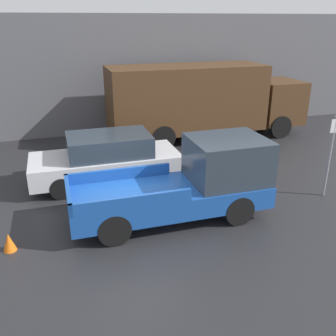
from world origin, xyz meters
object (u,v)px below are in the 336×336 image
object	(u,v)px
delivery_truck	(202,99)
newspaper_box	(193,116)
pickup_truck	(191,182)
car	(107,158)
parking_sign	(330,152)
traffic_cone	(9,242)

from	to	relation	value
delivery_truck	newspaper_box	xyz separation A→B (m)	(0.26, 1.81, -1.23)
pickup_truck	car	xyz separation A→B (m)	(-1.85, 3.01, -0.17)
pickup_truck	parking_sign	distance (m)	4.43
delivery_truck	newspaper_box	bearing A→B (deg)	81.75
parking_sign	traffic_cone	xyz separation A→B (m)	(-9.11, -0.33, -1.20)
parking_sign	traffic_cone	world-z (taller)	parking_sign
pickup_truck	traffic_cone	distance (m)	4.78
parking_sign	delivery_truck	bearing A→B (deg)	101.41
delivery_truck	newspaper_box	world-z (taller)	delivery_truck
pickup_truck	parking_sign	world-z (taller)	parking_sign
delivery_truck	traffic_cone	size ratio (longest dim) A/B	19.94
pickup_truck	traffic_cone	xyz separation A→B (m)	(-4.70, -0.38, -0.78)
car	delivery_truck	distance (m)	6.24
parking_sign	traffic_cone	size ratio (longest dim) A/B	5.64
car	delivery_truck	size ratio (longest dim) A/B	0.54
newspaper_box	traffic_cone	size ratio (longest dim) A/B	2.49
delivery_truck	traffic_cone	distance (m)	10.65
delivery_truck	parking_sign	bearing A→B (deg)	-78.59
delivery_truck	traffic_cone	world-z (taller)	delivery_truck
pickup_truck	car	world-z (taller)	pickup_truck
parking_sign	pickup_truck	bearing A→B (deg)	179.32
pickup_truck	car	size ratio (longest dim) A/B	1.10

